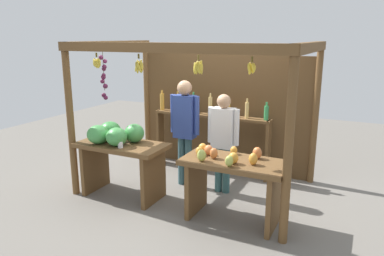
# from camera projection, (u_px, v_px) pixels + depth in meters

# --- Properties ---
(ground_plane) EXTENTS (12.00, 12.00, 0.00)m
(ground_plane) POSITION_uv_depth(u_px,v_px,m) (198.00, 187.00, 5.71)
(ground_plane) COLOR slate
(ground_plane) RESTS_ON ground
(market_stall) EXTENTS (3.19, 2.10, 2.21)m
(market_stall) POSITION_uv_depth(u_px,v_px,m) (209.00, 100.00, 5.78)
(market_stall) COLOR brown
(market_stall) RESTS_ON ground
(fruit_counter_left) EXTENTS (1.29, 0.69, 1.07)m
(fruit_counter_left) POSITION_uv_depth(u_px,v_px,m) (118.00, 147.00, 5.26)
(fruit_counter_left) COLOR brown
(fruit_counter_left) RESTS_ON ground
(fruit_counter_right) EXTENTS (1.29, 0.64, 0.95)m
(fruit_counter_right) POSITION_uv_depth(u_px,v_px,m) (232.00, 175.00, 4.56)
(fruit_counter_right) COLOR brown
(fruit_counter_right) RESTS_ON ground
(bottle_shelf_unit) EXTENTS (2.05, 0.22, 1.36)m
(bottle_shelf_unit) POSITION_uv_depth(u_px,v_px,m) (209.00, 126.00, 6.23)
(bottle_shelf_unit) COLOR brown
(bottle_shelf_unit) RESTS_ON ground
(vendor_man) EXTENTS (0.48, 0.22, 1.64)m
(vendor_man) POSITION_uv_depth(u_px,v_px,m) (185.00, 123.00, 5.59)
(vendor_man) COLOR #34575E
(vendor_man) RESTS_ON ground
(vendor_woman) EXTENTS (0.48, 0.20, 1.48)m
(vendor_woman) POSITION_uv_depth(u_px,v_px,m) (223.00, 135.00, 5.34)
(vendor_woman) COLOR #325C5D
(vendor_woman) RESTS_ON ground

